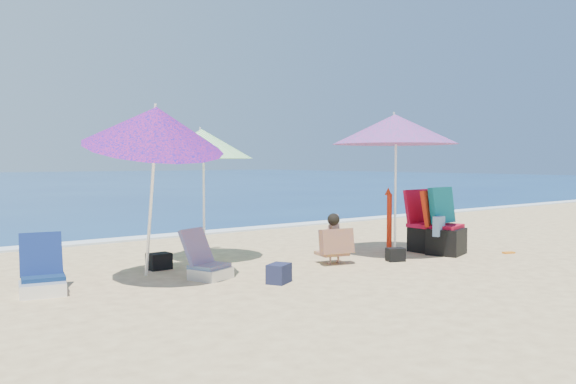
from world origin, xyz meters
TOP-DOWN VIEW (x-y plane):
  - ground at (0.00, 0.00)m, footprint 120.00×120.00m
  - foam at (0.00, 5.10)m, footprint 120.00×0.50m
  - umbrella_turquoise at (1.58, 0.57)m, footprint 2.13×2.13m
  - umbrella_striped at (-1.20, 2.02)m, footprint 1.86×1.86m
  - umbrella_blue at (-2.49, 0.91)m, footprint 1.99×2.05m
  - furled_umbrella at (1.56, 0.66)m, footprint 0.15×0.16m
  - chair_navy at (-3.79, 1.26)m, footprint 0.63×0.78m
  - chair_rainbow at (-1.80, 0.83)m, footprint 0.64×0.73m
  - camp_chair_left at (2.39, 0.18)m, footprint 0.80×0.82m
  - camp_chair_right at (2.40, 0.47)m, footprint 0.69×0.82m
  - person_center at (0.27, 0.59)m, footprint 0.58×0.54m
  - bag_navy_a at (-1.23, -0.00)m, footprint 0.39×0.35m
  - bag_black_a at (-2.02, 1.82)m, footprint 0.33×0.25m
  - bag_black_b at (1.20, 0.19)m, footprint 0.32×0.27m
  - orange_item at (3.30, -0.47)m, footprint 0.23×0.15m

SIDE VIEW (x-z plane):
  - ground at x=0.00m, z-range 0.00..0.00m
  - orange_item at x=3.30m, z-range 0.00..0.03m
  - foam at x=0.00m, z-range 0.00..0.04m
  - bag_black_b at x=1.20m, z-range 0.00..0.21m
  - bag_black_a at x=-2.02m, z-range 0.00..0.24m
  - bag_navy_a at x=-1.23m, z-range 0.00..0.25m
  - chair_rainbow at x=-1.80m, z-range -0.15..0.50m
  - chair_navy at x=-3.79m, z-range -0.16..0.53m
  - camp_chair_left at x=2.39m, z-range -0.21..0.86m
  - person_center at x=0.27m, z-range -0.01..0.77m
  - camp_chair_right at x=2.40m, z-range -0.16..0.97m
  - furled_umbrella at x=1.56m, z-range 0.06..1.19m
  - umbrella_striped at x=-1.20m, z-range 0.78..2.88m
  - umbrella_blue at x=-2.49m, z-range 0.78..3.20m
  - umbrella_turquoise at x=1.58m, z-range 0.90..3.27m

